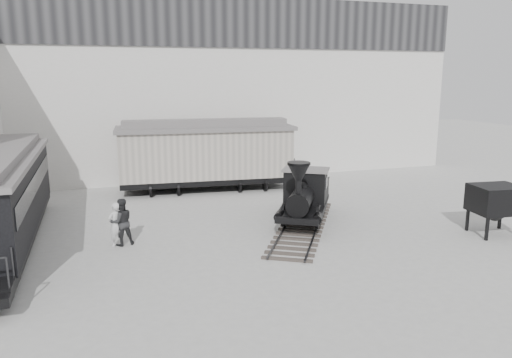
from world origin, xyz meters
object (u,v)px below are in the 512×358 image
object	(u,v)px
visitor_a	(116,224)
coal_hopper	(496,203)
locomotive	(304,199)
boxcar	(206,153)
visitor_b	(121,222)

from	to	relation	value
visitor_a	coal_hopper	bearing A→B (deg)	138.18
locomotive	coal_hopper	size ratio (longest dim) A/B	3.99
locomotive	coal_hopper	world-z (taller)	locomotive
boxcar	visitor_a	xyz separation A→B (m)	(-5.37, -8.25, -1.24)
visitor_a	visitor_b	distance (m)	0.23
locomotive	visitor_b	bearing A→B (deg)	-145.56
coal_hopper	boxcar	bearing A→B (deg)	135.92
boxcar	visitor_b	xyz separation A→B (m)	(-5.15, -8.19, -1.18)
visitor_a	boxcar	bearing A→B (deg)	-152.10
locomotive	boxcar	world-z (taller)	boxcar
visitor_a	coal_hopper	world-z (taller)	coal_hopper
visitor_b	boxcar	bearing A→B (deg)	-133.00
boxcar	coal_hopper	size ratio (longest dim) A/B	4.88
locomotive	boxcar	distance (m)	8.23
locomotive	visitor_b	size ratio (longest dim) A/B	4.46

